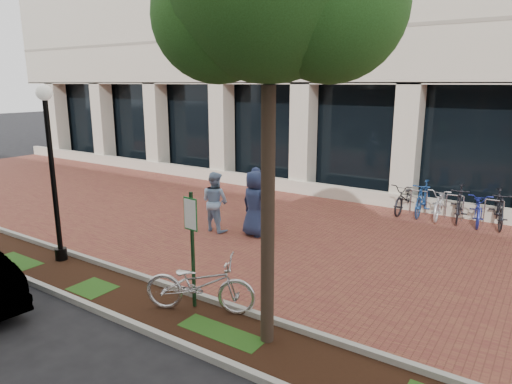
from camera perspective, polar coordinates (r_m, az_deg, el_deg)
The scene contains 12 objects.
ground at distance 13.23m, azimuth 3.34°, elevation -5.09°, with size 120.00×120.00×0.00m, color black.
brick_plaza at distance 13.23m, azimuth 3.34°, elevation -5.07°, with size 40.00×9.00×0.01m, color brown.
planting_strip at distance 9.43m, azimuth -13.59°, elevation -13.41°, with size 40.00×1.50×0.01m, color black.
curb_plaza_side at distance 9.87m, azimuth -10.35°, elevation -11.62°, with size 40.00×0.12×0.12m, color #A1A198.
curb_street_side at distance 8.98m, azimuth -17.22°, elevation -14.70°, with size 40.00×0.12×0.12m, color #A1A198.
parking_sign at distance 8.57m, azimuth -8.05°, elevation -5.34°, with size 0.34×0.07×2.28m.
lamppost at distance 11.62m, azimuth -24.18°, elevation 3.15°, with size 0.36×0.36×4.18m.
locked_bicycle at distance 8.74m, azimuth -7.01°, elevation -11.35°, with size 0.74×2.11×1.11m, color silver.
pedestrian_left at distance 14.09m, azimuth -0.02°, elevation -0.28°, with size 0.63×0.41×1.72m, color navy.
pedestrian_mid at distance 13.21m, azimuth -5.15°, elevation -1.19°, with size 0.85×0.66×1.75m, color #8CABD1.
pedestrian_right at distance 12.71m, azimuth -0.18°, elevation -1.46°, with size 0.91×0.59×1.86m, color navy.
bike_rack_cluster at distance 15.58m, azimuth 23.00°, elevation -1.26°, with size 3.59×2.02×1.12m.
Camera 1 is at (6.33, -10.83, 4.21)m, focal length 32.00 mm.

